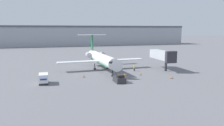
% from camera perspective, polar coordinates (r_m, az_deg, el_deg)
% --- Properties ---
extents(ground_plane, '(600.00, 600.00, 0.00)m').
position_cam_1_polar(ground_plane, '(51.08, 2.72, -5.22)').
color(ground_plane, slate).
extents(terminal_building, '(180.00, 16.80, 14.88)m').
position_cam_1_polar(terminal_building, '(167.70, -10.74, 7.02)').
color(terminal_building, '#9EA3AD').
rests_on(terminal_building, ground).
extents(airplane_main, '(27.02, 27.19, 10.51)m').
position_cam_1_polar(airplane_main, '(67.21, -2.73, 1.19)').
color(airplane_main, white).
rests_on(airplane_main, ground).
extents(pushback_tug, '(2.17, 3.94, 1.98)m').
position_cam_1_polar(pushback_tug, '(51.56, 1.92, -4.22)').
color(pushback_tug, '#2D2D33').
rests_on(pushback_tug, ground).
extents(luggage_cart, '(2.02, 3.62, 2.32)m').
position_cam_1_polar(luggage_cart, '(52.51, -17.43, -3.94)').
color(luggage_cart, '#232326').
rests_on(luggage_cart, ground).
extents(worker_near_tug, '(0.40, 0.26, 1.85)m').
position_cam_1_polar(worker_near_tug, '(52.36, 3.34, -3.77)').
color(worker_near_tug, '#232838').
rests_on(worker_near_tug, ground).
extents(worker_by_wing, '(0.40, 0.24, 1.64)m').
position_cam_1_polar(worker_by_wing, '(65.63, 5.86, -1.34)').
color(worker_by_wing, '#232838').
rests_on(worker_by_wing, ground).
extents(traffic_cone_left, '(0.54, 0.54, 0.67)m').
position_cam_1_polar(traffic_cone_left, '(57.36, -7.36, -3.39)').
color(traffic_cone_left, black).
rests_on(traffic_cone_left, ground).
extents(traffic_cone_right, '(0.57, 0.57, 0.60)m').
position_cam_1_polar(traffic_cone_right, '(60.02, 7.53, -2.88)').
color(traffic_cone_right, black).
rests_on(traffic_cone_right, ground).
extents(traffic_cone_mid, '(0.69, 0.69, 0.65)m').
position_cam_1_polar(traffic_cone_mid, '(57.68, 15.33, -3.58)').
color(traffic_cone_mid, black).
rests_on(traffic_cone_mid, ground).
extents(jet_bridge, '(3.20, 11.58, 6.19)m').
position_cam_1_polar(jet_bridge, '(68.60, 13.05, 1.96)').
color(jet_bridge, '#2D2D33').
rests_on(jet_bridge, ground).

